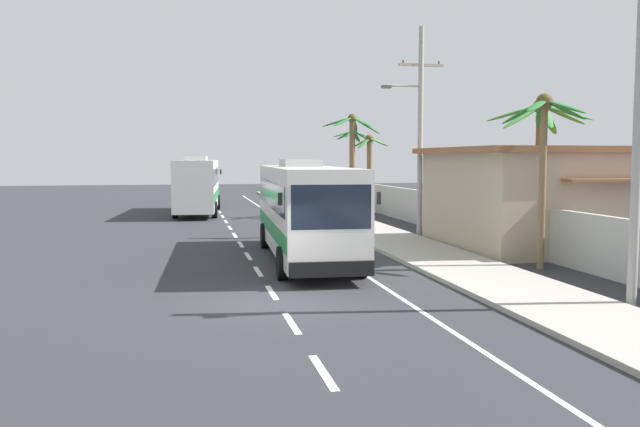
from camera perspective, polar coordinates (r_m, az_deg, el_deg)
name	(u,v)px	position (r m, az deg, el deg)	size (l,w,h in m)	color
ground_plane	(278,302)	(17.58, -3.58, -7.56)	(160.00, 160.00, 0.00)	#303035
sidewalk_kerb	(405,245)	(28.75, 7.21, -2.64)	(3.20, 90.00, 0.14)	#A8A399
lane_markings	(278,237)	(32.04, -3.58, -1.98)	(3.45, 71.00, 0.01)	white
boundary_wall	(452,214)	(33.72, 11.18, -0.07)	(0.24, 60.00, 1.94)	#B2B2AD
coach_bus_foreground	(305,208)	(24.64, -1.31, 0.51)	(3.29, 11.66, 3.70)	silver
coach_bus_far_lane	(198,184)	(45.66, -10.37, 2.49)	(3.52, 11.24, 3.88)	white
motorcycle_beside_bus	(326,221)	(32.91, 0.51, -0.65)	(0.56, 1.96, 1.60)	black
pedestrian_near_kerb	(341,208)	(36.44, 1.78, 0.43)	(0.36, 0.36, 1.66)	red
utility_pole_nearest	(637,88)	(18.35, 25.37, 9.65)	(3.21, 0.24, 10.34)	#9E9E99
utility_pole_mid	(419,127)	(32.13, 8.43, 7.28)	(3.00, 0.24, 9.86)	#9E9E99
palm_nearest	(540,139)	(26.88, 18.19, 6.07)	(3.83, 3.85, 5.97)	brown
palm_second	(352,148)	(42.41, 2.76, 5.58)	(3.64, 3.63, 6.53)	brown
palm_third	(353,153)	(52.69, 2.81, 5.17)	(3.17, 2.79, 6.10)	brown
palm_fourth	(544,138)	(23.72, 18.54, 6.13)	(2.75, 2.78, 5.90)	brown
palm_farthest	(369,161)	(45.22, 4.23, 4.46)	(2.64, 2.74, 5.32)	brown
roadside_building	(619,196)	(31.71, 24.06, 1.37)	(15.80, 9.05, 4.19)	tan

